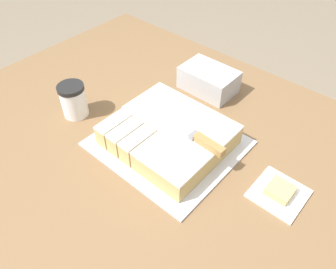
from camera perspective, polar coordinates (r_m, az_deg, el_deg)
The scene contains 8 objects.
countertop at distance 1.34m, azimuth -1.97°, elevation -15.02°, with size 1.40×1.10×0.92m.
cake_board at distance 0.96m, azimuth -0.00°, elevation -1.53°, with size 0.39×0.35×0.01m.
cake at distance 0.94m, azimuth 0.25°, elevation -0.00°, with size 0.32×0.28×0.07m.
knife at distance 0.87m, azimuth 5.04°, elevation -0.49°, with size 0.30×0.04×0.02m.
coffee_cup at distance 1.07m, azimuth -16.13°, elevation 5.76°, with size 0.08×0.08×0.11m.
paper_napkin at distance 0.89m, azimuth 18.73°, elevation -9.69°, with size 0.13×0.13×0.01m.
brownie at distance 0.88m, azimuth 18.93°, elevation -9.17°, with size 0.06×0.06×0.02m.
storage_box at distance 1.15m, azimuth 7.08°, elevation 9.43°, with size 0.19×0.12×0.08m.
Camera 1 is at (0.49, -0.49, 1.61)m, focal length 35.00 mm.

